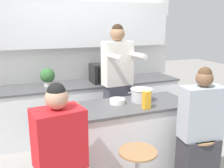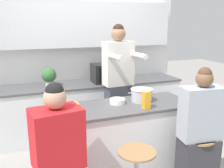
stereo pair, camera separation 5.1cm
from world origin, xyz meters
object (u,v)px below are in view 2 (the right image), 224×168
kitchen_island (114,141)px  coffee_cup_near (66,107)px  person_cooking (118,89)px  person_wrapped_blanket (59,164)px  banana_bunch (73,103)px  microwave (108,73)px  bar_stool_rightmost (196,161)px  juice_carton (146,100)px  cooking_pot (142,95)px  person_seated_near (199,139)px  fruit_bowl (117,101)px  potted_plant (49,76)px

kitchen_island → coffee_cup_near: (-0.55, 0.05, 0.49)m
person_cooking → person_wrapped_blanket: 1.66m
banana_bunch → microwave: 1.38m
bar_stool_rightmost → juice_carton: (-0.45, 0.36, 0.66)m
cooking_pot → coffee_cup_near: bearing=-179.3°
person_seated_near → banana_bunch: size_ratio=8.77×
bar_stool_rightmost → coffee_cup_near: bearing=154.6°
kitchen_island → person_seated_near: person_seated_near is taller
person_wrapped_blanket → bar_stool_rightmost: bearing=-8.2°
fruit_bowl → potted_plant: 1.42m
kitchen_island → juice_carton: size_ratio=8.65×
banana_bunch → kitchen_island: bearing=-23.5°
bar_stool_rightmost → banana_bunch: banana_bunch is taller
coffee_cup_near → potted_plant: potted_plant is taller
person_wrapped_blanket → banana_bunch: 0.89m
banana_bunch → microwave: (0.83, 1.10, 0.10)m
person_cooking → cooking_pot: 0.60m
person_seated_near → coffee_cup_near: size_ratio=13.82×
person_seated_near → microwave: person_seated_near is taller
coffee_cup_near → microwave: bearing=53.0°
fruit_bowl → banana_bunch: (-0.51, 0.12, -0.01)m
person_seated_near → bar_stool_rightmost: bearing=86.5°
banana_bunch → potted_plant: potted_plant is taller
fruit_bowl → potted_plant: bearing=116.9°
bar_stool_rightmost → microwave: size_ratio=1.26×
kitchen_island → person_wrapped_blanket: (-0.75, -0.60, 0.20)m
person_cooking → fruit_bowl: (-0.24, -0.58, 0.02)m
kitchen_island → banana_bunch: size_ratio=11.63×
person_seated_near → cooking_pot: person_seated_near is taller
coffee_cup_near → banana_bunch: coffee_cup_near is taller
coffee_cup_near → juice_carton: juice_carton is taller
kitchen_island → bar_stool_rightmost: 0.95m
person_wrapped_blanket → coffee_cup_near: 0.74m
cooking_pot → juice_carton: size_ratio=1.64×
bar_stool_rightmost → fruit_bowl: size_ratio=3.48×
person_cooking → coffee_cup_near: 1.06m
bar_stool_rightmost → microwave: microwave is taller
person_wrapped_blanket → person_seated_near: 1.49m
person_wrapped_blanket → coffee_cup_near: (0.19, 0.65, 0.30)m
person_wrapped_blanket → fruit_bowl: size_ratio=7.45×
person_cooking → bar_stool_rightmost: bearing=-74.3°
person_cooking → potted_plant: 1.13m
kitchen_island → fruit_bowl: bearing=45.3°
person_wrapped_blanket → person_seated_near: (1.49, 0.00, -0.02)m
bar_stool_rightmost → coffee_cup_near: coffee_cup_near is taller
banana_bunch → cooking_pot: bearing=-9.1°
fruit_bowl → juice_carton: juice_carton is taller
bar_stool_rightmost → coffee_cup_near: (-1.31, 0.62, 0.60)m
person_seated_near → cooking_pot: 0.83m
person_wrapped_blanket → coffee_cup_near: person_wrapped_blanket is taller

